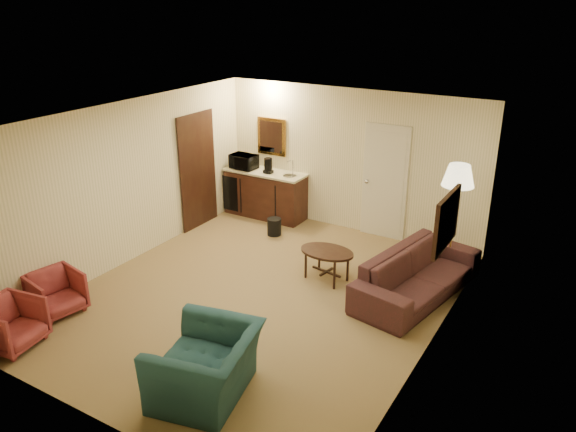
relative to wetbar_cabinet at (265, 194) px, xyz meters
name	(u,v)px	position (x,y,z in m)	size (l,w,h in m)	color
ground	(260,296)	(1.65, -2.72, -0.46)	(6.00, 6.00, 0.00)	olive
room_walls	(281,169)	(1.55, -1.95, 1.26)	(5.02, 6.01, 2.61)	#F9E8BB
wetbar_cabinet	(265,194)	(0.00, 0.00, 0.00)	(1.64, 0.58, 0.92)	#3E1E13
sofa	(418,267)	(3.60, -1.53, -0.01)	(2.30, 0.67, 0.90)	black
teal_armchair	(205,356)	(2.34, -4.82, 0.04)	(1.15, 0.74, 1.00)	#1B3B45
rose_chair_near	(56,291)	(-0.50, -4.51, -0.13)	(0.64, 0.59, 0.65)	#98313A
rose_chair_far	(10,322)	(-0.31, -5.33, -0.12)	(0.66, 0.62, 0.68)	#98313A
coffee_table	(327,265)	(2.25, -1.77, -0.22)	(0.85, 0.57, 0.49)	black
floor_lamp	(453,221)	(3.81, -0.64, 0.44)	(0.48, 0.48, 1.80)	gold
waste_bin	(274,227)	(0.65, -0.72, -0.30)	(0.25, 0.25, 0.32)	black
microwave	(244,160)	(-0.46, -0.06, 0.63)	(0.51, 0.28, 0.34)	black
coffee_maker	(268,166)	(0.12, -0.07, 0.61)	(0.16, 0.16, 0.29)	black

